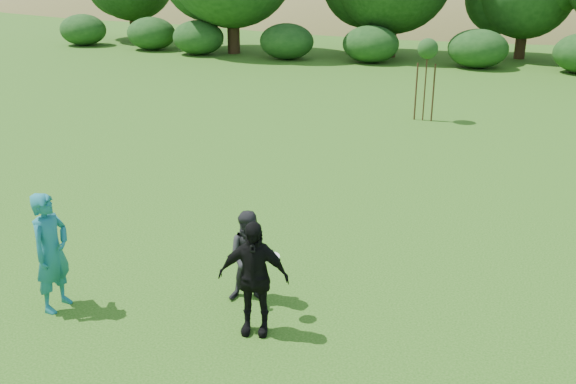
% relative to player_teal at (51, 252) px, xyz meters
% --- Properties ---
extents(ground, '(120.00, 120.00, 0.00)m').
position_rel_player_teal_xyz_m(ground, '(2.60, 0.74, -1.00)').
color(ground, '#19470C').
rests_on(ground, ground).
extents(player_teal, '(0.48, 0.73, 2.00)m').
position_rel_player_teal_xyz_m(player_teal, '(0.00, 0.00, 0.00)').
color(player_teal, '#1B6E7A').
rests_on(player_teal, ground).
extents(player_grey, '(0.93, 0.83, 1.59)m').
position_rel_player_teal_xyz_m(player_grey, '(2.87, 1.39, -0.20)').
color(player_grey, '#252628').
rests_on(player_grey, ground).
extents(player_black, '(1.15, 0.70, 1.83)m').
position_rel_player_teal_xyz_m(player_black, '(3.31, 0.54, -0.08)').
color(player_black, black).
rests_on(player_black, ground).
extents(frisbee, '(0.27, 0.27, 0.07)m').
position_rel_player_teal_xyz_m(frisbee, '(3.38, 1.07, 0.03)').
color(frisbee, white).
rests_on(frisbee, ground).
extents(sapling, '(0.70, 0.70, 2.85)m').
position_rel_player_teal_xyz_m(sapling, '(3.22, 15.13, 1.42)').
color(sapling, '#3D2618').
rests_on(sapling, ground).
extents(hillside, '(150.00, 72.00, 52.00)m').
position_rel_player_teal_xyz_m(hillside, '(2.04, 69.19, -12.97)').
color(hillside, olive).
rests_on(hillside, ground).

